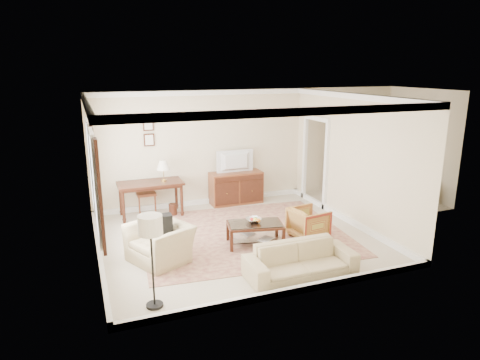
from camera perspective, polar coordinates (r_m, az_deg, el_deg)
room_shell at (r=8.34m, az=-0.55°, el=8.18°), size 5.51×5.01×2.91m
annex_bedroom at (r=11.98m, az=18.01°, el=-0.91°), size 3.00×2.70×2.90m
window_front at (r=7.32m, az=-18.75°, el=-0.91°), size 0.12×1.56×1.80m
window_rear at (r=8.87m, az=-19.24°, el=1.71°), size 0.12×1.56×1.80m
doorway at (r=11.08m, az=9.96°, el=2.29°), size 0.10×1.12×2.25m
rug at (r=9.15m, az=0.44°, el=-7.19°), size 4.50×3.96×0.01m
writing_desk at (r=10.27m, az=-11.87°, el=-0.88°), size 1.50×0.75×0.82m
desk_chair at (r=10.65m, az=-12.49°, el=-1.41°), size 0.47×0.47×1.05m
desk_lamp at (r=10.23m, az=-10.16°, el=1.23°), size 0.32×0.32×0.50m
framed_prints at (r=10.47m, az=-12.08°, el=6.27°), size 0.25×0.04×0.68m
sideboard at (r=11.07m, az=-0.54°, el=-1.04°), size 1.34×0.52×0.83m
tv at (r=10.84m, az=-0.51°, el=3.41°), size 0.93×0.53×0.12m
coffee_table at (r=8.52m, az=2.02°, el=-6.42°), size 1.19×0.85×0.46m
fruit_bowl at (r=8.52m, az=1.84°, el=-5.25°), size 0.42×0.42×0.10m
book_a at (r=8.65m, az=0.43°, el=-7.29°), size 0.28×0.12×0.38m
book_b at (r=8.51m, az=2.86°, el=-7.72°), size 0.18×0.24×0.38m
striped_armchair at (r=8.97m, az=9.13°, el=-5.50°), size 0.72×0.76×0.70m
club_armchair at (r=7.93m, az=-10.64°, el=-7.45°), size 1.08×1.25×0.93m
backpack at (r=7.87m, az=-10.24°, el=-5.69°), size 0.37×0.39×0.40m
sofa at (r=7.37m, az=8.11°, el=-9.90°), size 1.89×0.56×0.74m
floor_lamp at (r=6.21m, az=-11.84°, el=-6.77°), size 0.35×0.35×1.43m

